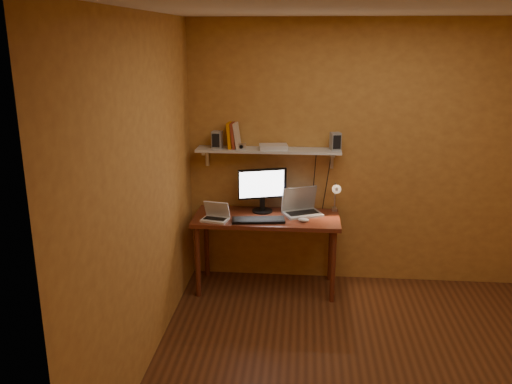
# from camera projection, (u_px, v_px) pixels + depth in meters

# --- Properties ---
(room) EXTENTS (3.44, 3.24, 2.64)m
(room) POSITION_uv_depth(u_px,v_px,m) (383.00, 204.00, 3.77)
(room) COLOR #5D2F17
(room) RESTS_ON ground
(desk) EXTENTS (1.40, 0.60, 0.75)m
(desk) POSITION_uv_depth(u_px,v_px,m) (267.00, 225.00, 5.25)
(desk) COLOR maroon
(desk) RESTS_ON ground
(wall_shelf) EXTENTS (1.40, 0.25, 0.21)m
(wall_shelf) POSITION_uv_depth(u_px,v_px,m) (268.00, 150.00, 5.24)
(wall_shelf) COLOR silver
(wall_shelf) RESTS_ON room
(monitor) EXTENTS (0.47, 0.26, 0.43)m
(monitor) POSITION_uv_depth(u_px,v_px,m) (262.00, 188.00, 5.30)
(monitor) COLOR black
(monitor) RESTS_ON desk
(laptop) EXTENTS (0.42, 0.37, 0.26)m
(laptop) POSITION_uv_depth(u_px,v_px,m) (301.00, 207.00, 5.29)
(laptop) COLOR gray
(laptop) RESTS_ON desk
(netbook) EXTENTS (0.28, 0.22, 0.18)m
(netbook) POSITION_uv_depth(u_px,v_px,m) (216.00, 215.00, 5.11)
(netbook) COLOR silver
(netbook) RESTS_ON desk
(keyboard) EXTENTS (0.51, 0.23, 0.03)m
(keyboard) POSITION_uv_depth(u_px,v_px,m) (258.00, 220.00, 5.08)
(keyboard) COLOR black
(keyboard) RESTS_ON desk
(mouse) EXTENTS (0.12, 0.10, 0.04)m
(mouse) POSITION_uv_depth(u_px,v_px,m) (304.00, 220.00, 5.06)
(mouse) COLOR silver
(mouse) RESTS_ON desk
(desk_lamp) EXTENTS (0.09, 0.23, 0.38)m
(desk_lamp) POSITION_uv_depth(u_px,v_px,m) (336.00, 194.00, 5.23)
(desk_lamp) COLOR silver
(desk_lamp) RESTS_ON desk
(speaker_left) EXTENTS (0.10, 0.10, 0.17)m
(speaker_left) POSITION_uv_depth(u_px,v_px,m) (217.00, 140.00, 5.24)
(speaker_left) COLOR gray
(speaker_left) RESTS_ON wall_shelf
(speaker_right) EXTENTS (0.11, 0.11, 0.17)m
(speaker_right) POSITION_uv_depth(u_px,v_px,m) (335.00, 141.00, 5.16)
(speaker_right) COLOR gray
(speaker_right) RESTS_ON wall_shelf
(books) EXTENTS (0.13, 0.17, 0.25)m
(books) POSITION_uv_depth(u_px,v_px,m) (234.00, 136.00, 5.23)
(books) COLOR orange
(books) RESTS_ON wall_shelf
(shelf_camera) EXTENTS (0.10, 0.06, 0.06)m
(shelf_camera) POSITION_uv_depth(u_px,v_px,m) (241.00, 146.00, 5.20)
(shelf_camera) COLOR silver
(shelf_camera) RESTS_ON wall_shelf
(router) EXTENTS (0.29, 0.22, 0.04)m
(router) POSITION_uv_depth(u_px,v_px,m) (273.00, 147.00, 5.21)
(router) COLOR silver
(router) RESTS_ON wall_shelf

